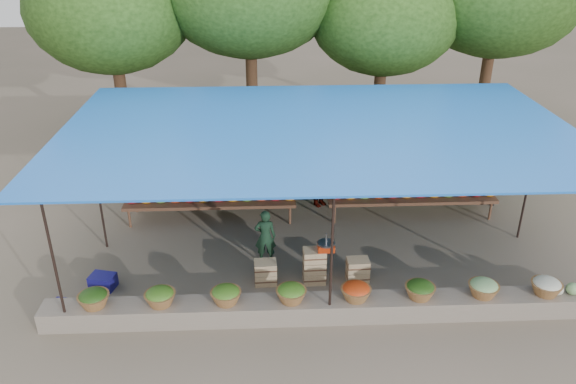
{
  "coord_description": "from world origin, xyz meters",
  "views": [
    {
      "loc": [
        -1.14,
        -11.21,
        6.76
      ],
      "look_at": [
        -0.63,
        0.2,
        1.21
      ],
      "focal_mm": 35.0,
      "sensor_mm": 36.0,
      "label": 1
    }
  ],
  "objects_px": {
    "blue_crate_back": "(103,281)",
    "crate_counter": "(313,269)",
    "weighing_scale": "(326,246)",
    "vendor_seated": "(265,237)",
    "blue_crate_front": "(66,310)"
  },
  "relations": [
    {
      "from": "blue_crate_back",
      "to": "vendor_seated",
      "type": "bearing_deg",
      "value": 28.12
    },
    {
      "from": "crate_counter",
      "to": "weighing_scale",
      "type": "distance_m",
      "value": 0.61
    },
    {
      "from": "weighing_scale",
      "to": "vendor_seated",
      "type": "xyz_separation_m",
      "value": [
        -1.22,
        0.8,
        -0.23
      ]
    },
    {
      "from": "weighing_scale",
      "to": "vendor_seated",
      "type": "relative_size",
      "value": 0.3
    },
    {
      "from": "blue_crate_back",
      "to": "blue_crate_front",
      "type": "bearing_deg",
      "value": -102.11
    },
    {
      "from": "blue_crate_front",
      "to": "weighing_scale",
      "type": "bearing_deg",
      "value": 23.72
    },
    {
      "from": "crate_counter",
      "to": "blue_crate_front",
      "type": "xyz_separation_m",
      "value": [
        -4.74,
        -0.94,
        -0.16
      ]
    },
    {
      "from": "crate_counter",
      "to": "vendor_seated",
      "type": "xyz_separation_m",
      "value": [
        -0.96,
        0.8,
        0.32
      ]
    },
    {
      "from": "blue_crate_front",
      "to": "crate_counter",
      "type": "bearing_deg",
      "value": 24.28
    },
    {
      "from": "blue_crate_back",
      "to": "crate_counter",
      "type": "bearing_deg",
      "value": 14.44
    },
    {
      "from": "weighing_scale",
      "to": "crate_counter",
      "type": "bearing_deg",
      "value": 180.0
    },
    {
      "from": "blue_crate_back",
      "to": "weighing_scale",
      "type": "bearing_deg",
      "value": 14.43
    },
    {
      "from": "weighing_scale",
      "to": "blue_crate_front",
      "type": "xyz_separation_m",
      "value": [
        -4.99,
        -0.94,
        -0.71
      ]
    },
    {
      "from": "vendor_seated",
      "to": "blue_crate_front",
      "type": "xyz_separation_m",
      "value": [
        -3.78,
        -1.75,
        -0.48
      ]
    },
    {
      "from": "vendor_seated",
      "to": "blue_crate_front",
      "type": "distance_m",
      "value": 4.19
    }
  ]
}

